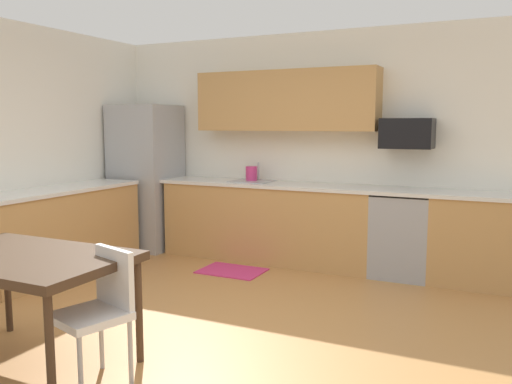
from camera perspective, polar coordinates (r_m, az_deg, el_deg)
ground_plane at (r=4.37m, az=-5.86°, el=-14.65°), size 12.00×12.00×0.00m
wall_back at (r=6.47m, az=6.34°, el=4.75°), size 5.80×0.10×2.70m
cabinet_run_back at (r=6.42m, az=1.25°, el=-3.32°), size 2.57×0.60×0.90m
cabinet_run_back_right at (r=5.88m, az=22.95°, el=-4.90°), size 0.98×0.60×0.90m
cabinet_run_left at (r=6.25m, az=-20.27°, el=-4.06°), size 0.60×2.00×0.90m
countertop_back at (r=6.18m, az=5.22°, el=0.64°), size 4.80×0.64×0.04m
countertop_left at (r=6.18m, az=-20.46°, el=0.22°), size 0.64×2.00×0.04m
upper_cabinets_back at (r=6.37m, az=3.17°, el=9.69°), size 2.20×0.34×0.70m
refrigerator at (r=7.16m, az=-11.61°, el=1.55°), size 0.76×0.70×1.87m
oven_range at (r=5.96m, az=15.31°, el=-4.36°), size 0.60×0.60×0.91m
microwave at (r=5.94m, az=15.83°, el=6.03°), size 0.54×0.36×0.32m
sink_basin at (r=6.44m, az=-0.42°, el=0.59°), size 0.48×0.40×0.14m
sink_faucet at (r=6.59m, az=0.27°, el=2.13°), size 0.02×0.02×0.24m
dining_table at (r=3.88m, az=-23.66°, el=-7.02°), size 1.40×0.90×0.78m
chair_near_table at (r=3.55m, az=-16.31°, el=-11.49°), size 0.50×0.50×0.85m
floor_mat at (r=6.01m, az=-2.59°, el=-8.40°), size 0.70×0.50×0.01m
kettle at (r=6.49m, az=-0.49°, el=1.88°), size 0.14×0.14×0.20m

